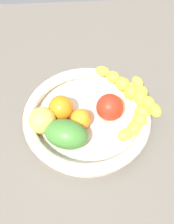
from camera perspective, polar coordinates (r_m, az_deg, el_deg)
name	(u,v)px	position (r cm, az deg, el deg)	size (l,w,h in cm)	color
kitchen_counter	(87,126)	(73.56, 0.00, -3.06)	(120.00, 120.00, 3.00)	#696256
fruit_bowl	(87,117)	(70.02, 0.00, -1.17)	(33.97, 33.97, 5.34)	beige
banana_draped_left	(139,110)	(69.73, 11.28, 0.36)	(11.33, 21.29, 5.25)	yellow
banana_draped_right	(130,90)	(72.79, 9.44, 4.66)	(16.19, 18.91, 6.57)	yellow
orange_front	(81,119)	(67.16, -1.37, -1.50)	(5.40, 5.40, 5.40)	orange
orange_mid_left	(61,108)	(68.76, -5.69, 0.93)	(6.66, 6.66, 6.66)	orange
apple_yellow	(42,120)	(66.87, -9.72, -1.84)	(6.97, 6.97, 6.97)	#E5C553
mango_green	(66,134)	(64.09, -4.54, -4.83)	(10.98, 7.47, 6.76)	#448132
tomato_red	(110,107)	(68.47, 4.97, 1.06)	(7.18, 7.18, 7.18)	red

